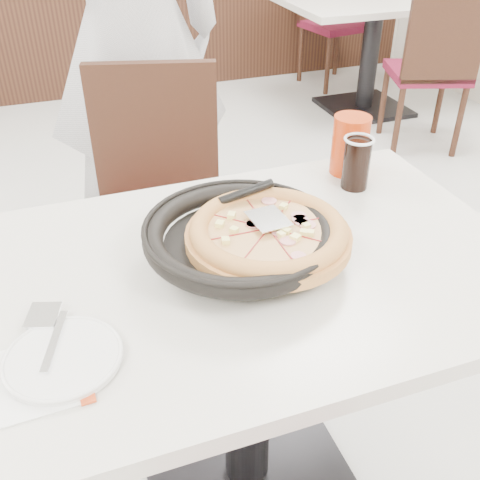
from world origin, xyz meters
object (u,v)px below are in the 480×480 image
object	(u,v)px
pizza_pan	(240,243)
red_cup	(350,145)
chair_far	(158,224)
cola_glass	(356,164)
pizza	(268,237)
side_plate	(63,358)
bg_chair_right_far	(336,22)
bg_table_right	(370,56)
diner_person	(132,33)
bg_chair_right_near	(427,68)
main_table	(248,383)

from	to	relation	value
pizza_pan	red_cup	distance (m)	0.51
chair_far	pizza_pan	bearing A→B (deg)	110.32
chair_far	cola_glass	world-z (taller)	chair_far
chair_far	pizza	world-z (taller)	chair_far
cola_glass	pizza_pan	bearing A→B (deg)	-152.16
side_plate	bg_chair_right_far	world-z (taller)	bg_chair_right_far
red_cup	bg_table_right	distance (m)	2.60
diner_person	bg_chair_right_near	size ratio (longest dim) A/B	2.04
bg_chair_right_near	bg_chair_right_far	bearing A→B (deg)	106.07
pizza	red_cup	xyz separation A→B (m)	(0.37, 0.32, 0.02)
pizza_pan	main_table	bearing A→B (deg)	-47.50
side_plate	bg_table_right	world-z (taller)	side_plate
main_table	cola_glass	xyz separation A→B (m)	(0.38, 0.22, 0.44)
pizza_pan	bg_chair_right_far	size ratio (longest dim) A/B	0.34
chair_far	bg_chair_right_near	xyz separation A→B (m)	(1.87, 1.15, 0.00)
chair_far	red_cup	distance (m)	0.69
diner_person	bg_table_right	size ratio (longest dim) A/B	1.61
main_table	chair_far	xyz separation A→B (m)	(-0.07, 0.66, 0.10)
main_table	chair_far	distance (m)	0.67
main_table	pizza	bearing A→B (deg)	-10.73
pizza_pan	pizza	distance (m)	0.06
bg_chair_right_near	main_table	bearing A→B (deg)	-116.21
side_plate	diner_person	bearing A→B (deg)	73.55
cola_glass	red_cup	distance (m)	0.09
cola_glass	bg_chair_right_near	bearing A→B (deg)	48.18
chair_far	diner_person	size ratio (longest dim) A/B	0.49
pizza	red_cup	bearing A→B (deg)	40.74
red_cup	bg_chair_right_far	distance (m)	3.12
chair_far	side_plate	bearing A→B (deg)	83.55
side_plate	pizza_pan	bearing A→B (deg)	25.27
pizza_pan	cola_glass	world-z (taller)	cola_glass
pizza_pan	bg_table_right	xyz separation A→B (m)	(1.82, 2.43, -0.42)
side_plate	chair_far	bearing A→B (deg)	68.21
main_table	bg_table_right	bearing A→B (deg)	53.62
main_table	pizza_pan	size ratio (longest dim) A/B	3.72
pizza_pan	bg_chair_right_near	xyz separation A→B (m)	(1.81, 1.79, -0.32)
bg_chair_right_near	bg_chair_right_far	distance (m)	1.24
cola_glass	diner_person	xyz separation A→B (m)	(-0.39, 0.93, 0.15)
cola_glass	chair_far	bearing A→B (deg)	136.10
main_table	pizza_pan	xyz separation A→B (m)	(-0.01, 0.02, 0.42)
chair_far	pizza	distance (m)	0.75
red_cup	bg_chair_right_far	size ratio (longest dim) A/B	0.17
cola_glass	diner_person	bearing A→B (deg)	112.78
chair_far	diner_person	distance (m)	0.70
chair_far	pizza	size ratio (longest dim) A/B	2.73
chair_far	side_plate	distance (m)	0.93
side_plate	red_cup	size ratio (longest dim) A/B	1.24
pizza	bg_table_right	size ratio (longest dim) A/B	0.29
main_table	bg_chair_right_near	distance (m)	2.55
main_table	pizza	world-z (taller)	pizza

